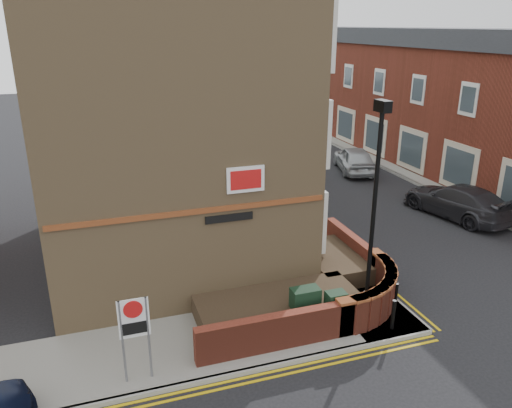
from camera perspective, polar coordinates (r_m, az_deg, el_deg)
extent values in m
plane|color=black|center=(13.92, 8.93, -16.60)|extent=(120.00, 120.00, 0.00)
cube|color=gray|center=(14.09, -7.30, -15.70)|extent=(13.00, 3.00, 0.12)
cube|color=gray|center=(28.09, -2.26, 2.97)|extent=(2.00, 32.00, 0.12)
cube|color=gray|center=(30.47, 19.75, 3.15)|extent=(4.00, 40.00, 0.12)
cube|color=gray|center=(12.92, -5.88, -19.43)|extent=(13.00, 0.15, 0.12)
cube|color=gray|center=(28.37, -0.32, 3.16)|extent=(0.15, 32.00, 0.12)
cube|color=gray|center=(29.30, 16.65, 2.86)|extent=(0.15, 40.00, 0.12)
cube|color=gold|center=(12.76, -5.61, -20.31)|extent=(13.00, 0.28, 0.01)
cube|color=gold|center=(28.46, 0.16, 3.10)|extent=(0.28, 32.00, 0.01)
cube|color=#92744E|center=(18.17, -10.71, 11.32)|extent=(8.00, 10.00, 11.00)
cube|color=brown|center=(13.91, -7.09, -0.90)|extent=(7.80, 0.06, 0.15)
cube|color=white|center=(13.99, -1.19, 2.83)|extent=(1.10, 0.05, 0.75)
cube|color=black|center=(14.22, -3.08, -1.60)|extent=(1.40, 0.04, 0.22)
cylinder|color=black|center=(14.05, 13.21, -1.97)|extent=(0.12, 0.12, 6.00)
cylinder|color=black|center=(15.18, 12.43, -11.12)|extent=(0.20, 0.20, 0.80)
cube|color=black|center=(13.23, 14.29, 10.80)|extent=(0.25, 0.50, 0.30)
cube|color=black|center=(14.37, 5.60, -11.69)|extent=(0.80, 0.45, 1.20)
cube|color=black|center=(14.48, 9.05, -11.84)|extent=(0.55, 0.40, 1.10)
cylinder|color=black|center=(14.79, 15.41, -12.08)|extent=(0.11, 0.11, 0.90)
cylinder|color=black|center=(15.65, 15.65, -10.20)|extent=(0.11, 0.11, 0.90)
cylinder|color=slate|center=(12.47, -14.99, -15.06)|extent=(0.06, 0.06, 2.20)
cylinder|color=slate|center=(12.49, -12.16, -14.72)|extent=(0.06, 0.06, 2.20)
cube|color=white|center=(12.15, -13.80, -12.56)|extent=(0.72, 0.04, 1.00)
cylinder|color=red|center=(11.99, -13.89, -11.63)|extent=(0.44, 0.02, 0.44)
cube|color=maroon|center=(33.76, 18.34, 10.86)|extent=(5.00, 30.00, 7.00)
cube|color=#27292E|center=(33.44, 19.11, 17.62)|extent=(5.40, 30.40, 1.00)
cube|color=beige|center=(52.03, 4.30, 14.62)|extent=(5.00, 12.00, 7.00)
cube|color=#27292E|center=(51.82, 4.42, 19.03)|extent=(5.40, 12.40, 1.00)
cylinder|color=#382B1E|center=(25.63, -1.06, 6.74)|extent=(0.24, 0.24, 4.55)
sphere|color=#27531B|center=(25.17, -1.10, 12.51)|extent=(3.64, 3.64, 3.64)
sphere|color=#27531B|center=(25.13, 0.01, 10.56)|extent=(2.60, 2.60, 2.60)
sphere|color=#27531B|center=(25.52, -2.02, 11.58)|extent=(2.86, 2.86, 2.86)
cylinder|color=#382B1E|center=(33.15, -5.29, 10.11)|extent=(0.24, 0.24, 5.04)
sphere|color=#27531B|center=(32.79, -5.45, 15.07)|extent=(4.03, 4.03, 4.03)
sphere|color=#27531B|center=(32.69, -4.57, 13.43)|extent=(2.88, 2.88, 2.88)
sphere|color=#27531B|center=(33.16, -6.11, 14.23)|extent=(3.17, 3.17, 3.17)
cylinder|color=#382B1E|center=(40.91, -7.95, 11.66)|extent=(0.24, 0.24, 4.76)
sphere|color=#27531B|center=(40.62, -8.14, 15.46)|extent=(3.81, 3.81, 3.81)
sphere|color=#27531B|center=(40.48, -7.42, 14.22)|extent=(2.72, 2.72, 2.72)
sphere|color=#27531B|center=(41.00, -8.64, 14.80)|extent=(2.99, 2.99, 2.99)
cylinder|color=black|center=(36.28, -5.74, 9.46)|extent=(0.10, 0.10, 3.20)
imported|color=black|center=(35.96, -5.86, 12.75)|extent=(0.20, 0.16, 1.00)
imported|color=#AFB2B7|center=(27.22, 1.75, 3.63)|extent=(2.64, 3.92, 1.22)
imported|color=maroon|center=(28.87, 3.47, 4.60)|extent=(2.31, 4.63, 1.26)
imported|color=#27272B|center=(24.16, 22.01, 0.35)|extent=(3.08, 5.45, 1.49)
imported|color=#A2A7AA|center=(29.96, 11.16, 5.07)|extent=(2.90, 4.74, 1.51)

